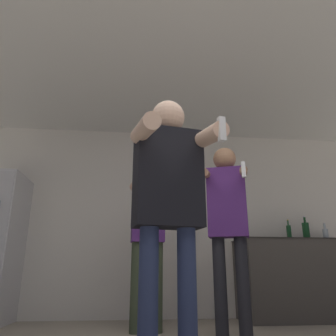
% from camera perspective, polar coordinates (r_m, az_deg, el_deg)
% --- Properties ---
extents(wall_back, '(7.00, 0.06, 2.55)m').
position_cam_1_polar(wall_back, '(4.60, -1.74, -8.88)').
color(wall_back, silver).
rests_on(wall_back, ground_plane).
extents(ceiling_slab, '(7.00, 3.68, 0.05)m').
position_cam_1_polar(ceiling_slab, '(3.56, 0.45, 16.60)').
color(ceiling_slab, silver).
rests_on(ceiling_slab, wall_back).
extents(counter, '(1.54, 0.68, 0.97)m').
position_cam_1_polar(counter, '(4.68, 21.96, -17.51)').
color(counter, '#47423D').
rests_on(counter, ground_plane).
extents(bottle_amber_bourbon, '(0.07, 0.07, 0.24)m').
position_cam_1_polar(bottle_amber_bourbon, '(4.97, 25.76, -10.29)').
color(bottle_amber_bourbon, silver).
rests_on(bottle_amber_bourbon, counter).
extents(bottle_tall_gin, '(0.06, 0.06, 0.28)m').
position_cam_1_polar(bottle_tall_gin, '(4.73, 20.33, -10.46)').
color(bottle_tall_gin, '#194723').
rests_on(bottle_tall_gin, counter).
extents(bottle_short_whiskey, '(0.09, 0.09, 0.33)m').
position_cam_1_polar(bottle_short_whiskey, '(4.84, 22.91, -10.07)').
color(bottle_short_whiskey, '#194723').
rests_on(bottle_short_whiskey, counter).
extents(person_woman_foreground, '(0.55, 0.56, 1.65)m').
position_cam_1_polar(person_woman_foreground, '(1.99, 0.15, -4.24)').
color(person_woman_foreground, navy).
rests_on(person_woman_foreground, ground_plane).
extents(person_man_side, '(0.50, 0.51, 1.76)m').
position_cam_1_polar(person_man_side, '(3.16, 10.37, -8.45)').
color(person_man_side, black).
rests_on(person_man_side, ground_plane).
extents(person_spectator_back, '(0.46, 0.52, 1.72)m').
position_cam_1_polar(person_spectator_back, '(3.55, -3.53, -11.18)').
color(person_spectator_back, '#38422D').
rests_on(person_spectator_back, ground_plane).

